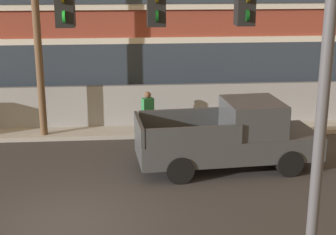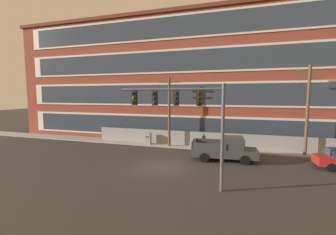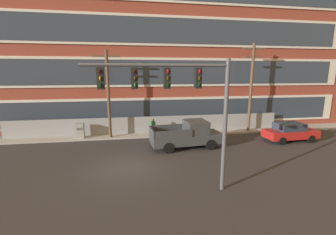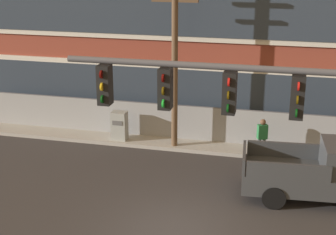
{
  "view_description": "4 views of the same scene",
  "coord_description": "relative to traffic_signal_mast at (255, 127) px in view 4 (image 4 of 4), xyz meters",
  "views": [
    {
      "loc": [
        1.48,
        -11.27,
        5.87
      ],
      "look_at": [
        2.73,
        3.6,
        1.55
      ],
      "focal_mm": 55.0,
      "sensor_mm": 36.0,
      "label": 1
    },
    {
      "loc": [
        5.54,
        -16.36,
        5.66
      ],
      "look_at": [
        -0.32,
        2.43,
        3.69
      ],
      "focal_mm": 24.0,
      "sensor_mm": 36.0,
      "label": 2
    },
    {
      "loc": [
        0.43,
        -12.94,
        5.7
      ],
      "look_at": [
        3.25,
        4.24,
        2.22
      ],
      "focal_mm": 24.0,
      "sensor_mm": 36.0,
      "label": 3
    },
    {
      "loc": [
        3.19,
        -13.61,
        8.42
      ],
      "look_at": [
        -0.6,
        1.88,
        3.04
      ],
      "focal_mm": 55.0,
      "sensor_mm": 36.0,
      "label": 4
    }
  ],
  "objects": [
    {
      "name": "pedestrian_near_cabinet",
      "position": [
        -0.31,
        9.71,
        -3.77
      ],
      "size": [
        0.46,
        0.38,
        1.69
      ],
      "color": "#4C4C51",
      "rests_on": "ground"
    },
    {
      "name": "utility_pole_near_corner",
      "position": [
        -4.03,
        9.84,
        -0.58
      ],
      "size": [
        2.23,
        0.26,
        7.52
      ],
      "color": "brown",
      "rests_on": "ground"
    },
    {
      "name": "traffic_signal_mast",
      "position": [
        0.0,
        0.0,
        0.0
      ],
      "size": [
        6.48,
        0.43,
        6.32
      ],
      "color": "#4C4C51",
      "rests_on": "ground"
    },
    {
      "name": "ground_plane",
      "position": [
        -2.55,
        3.23,
        -4.75
      ],
      "size": [
        160.0,
        160.0,
        0.0
      ],
      "primitive_type": "plane",
      "color": "#333030"
    },
    {
      "name": "sidewalk_building_side",
      "position": [
        -2.55,
        10.54,
        -4.67
      ],
      "size": [
        80.0,
        2.08,
        0.16
      ],
      "primitive_type": "cube",
      "color": "#9E9B93",
      "rests_on": "ground"
    },
    {
      "name": "electrical_cabinet",
      "position": [
        -6.56,
        9.95,
        -4.02
      ],
      "size": [
        0.66,
        0.54,
        1.45
      ],
      "color": "#939993",
      "rests_on": "ground"
    },
    {
      "name": "chain_link_fence",
      "position": [
        -0.45,
        10.72,
        -3.87
      ],
      "size": [
        25.39,
        0.06,
        1.73
      ],
      "color": "gray",
      "rests_on": "ground"
    },
    {
      "name": "pickup_truck_dark_grey",
      "position": [
        2.1,
        6.52,
        -3.78
      ],
      "size": [
        5.63,
        2.44,
        2.09
      ],
      "color": "#383A3D",
      "rests_on": "ground"
    }
  ]
}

